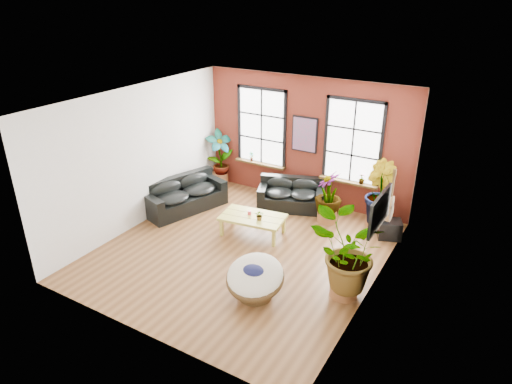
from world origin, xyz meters
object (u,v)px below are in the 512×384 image
sofa_back (291,195)px  sofa_left (184,195)px  coffee_table (253,218)px  papasan_chair (255,278)px

sofa_back → sofa_left: (-2.49, -1.57, 0.03)m
coffee_table → papasan_chair: (1.32, -2.12, 0.01)m
sofa_left → sofa_back: bearing=-39.8°
sofa_back → papasan_chair: bearing=-94.2°
sofa_back → papasan_chair: size_ratio=1.50×
sofa_left → coffee_table: size_ratio=1.46×
sofa_left → papasan_chair: size_ratio=1.84×
coffee_table → papasan_chair: size_ratio=1.25×
coffee_table → sofa_left: bearing=165.4°
coffee_table → papasan_chair: 2.50m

